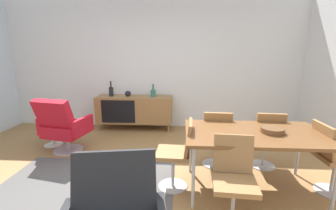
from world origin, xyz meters
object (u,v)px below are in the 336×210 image
vase_ceramic_small (111,91)px  dining_chair_far_end (331,156)px  wooden_bowl_on_table (272,130)px  fruit_bowl (50,115)px  dining_chair_back_right (266,137)px  dining_chair_back_left (216,136)px  vase_sculptural_dark (128,94)px  lounge_chair_red (63,125)px  dining_table (255,135)px  dining_chair_near_window (178,152)px  sideboard (134,109)px  dining_chair_front_left (234,178)px  vase_cobalt (153,93)px  side_table_round (52,128)px

vase_ceramic_small → dining_chair_far_end: bearing=-33.8°
wooden_bowl_on_table → fruit_bowl: 3.57m
dining_chair_back_right → dining_chair_back_left: same height
vase_sculptural_dark → lounge_chair_red: bearing=-122.5°
wooden_bowl_on_table → dining_table: bearing=177.5°
vase_sculptural_dark → dining_chair_far_end: 3.62m
vase_ceramic_small → dining_chair_near_window: size_ratio=0.38×
sideboard → lounge_chair_red: lounge_chair_red is taller
dining_chair_front_left → dining_chair_back_left: (-0.01, 1.12, 0.00)m
vase_cobalt → dining_chair_back_left: (1.10, -1.61, -0.33)m
vase_ceramic_small → dining_chair_back_left: (2.00, -1.61, -0.36)m
dining_chair_near_window → dining_chair_back_right: bearing=24.5°
wooden_bowl_on_table → dining_chair_far_end: size_ratio=0.30×
dining_table → wooden_bowl_on_table: wooden_bowl_on_table is taller
vase_ceramic_small → lounge_chair_red: bearing=-109.3°
dining_chair_near_window → dining_table: bearing=0.2°
wooden_bowl_on_table → lounge_chair_red: (-2.98, 0.92, -0.30)m
dining_chair_far_end → side_table_round: (-4.05, 1.20, -0.15)m
side_table_round → fruit_bowl: size_ratio=2.60×
sideboard → dining_chair_near_window: (0.97, -2.17, 0.03)m
sideboard → vase_sculptural_dark: 0.36m
dining_chair_near_window → side_table_round: 2.58m
lounge_chair_red → side_table_round: 0.49m
vase_ceramic_small → dining_chair_near_window: 2.64m
wooden_bowl_on_table → dining_chair_back_left: size_ratio=0.30×
vase_sculptural_dark → fruit_bowl: bearing=-140.5°
dining_table → lounge_chair_red: lounge_chair_red is taller
vase_cobalt → side_table_round: (-1.71, -0.97, -0.48)m
vase_cobalt → vase_sculptural_dark: 0.54m
sideboard → dining_chair_back_left: 2.20m
dining_chair_back_right → dining_chair_back_left: bearing=-180.0°
vase_sculptural_dark → vase_ceramic_small: vase_ceramic_small is taller
sideboard → vase_ceramic_small: (-0.49, 0.00, 0.39)m
dining_table → side_table_round: (-3.17, 1.20, -0.38)m
sideboard → side_table_round: size_ratio=3.08×
vase_sculptural_dark → dining_table: size_ratio=0.08×
dining_chair_far_end → fruit_bowl: bearing=163.5°
vase_cobalt → wooden_bowl_on_table: bearing=-52.9°
dining_table → dining_chair_front_left: bearing=-121.7°
wooden_bowl_on_table → dining_chair_front_left: size_ratio=0.30×
vase_sculptural_dark → dining_table: 2.94m
vase_ceramic_small → dining_chair_far_end: (3.24, -2.17, -0.36)m
fruit_bowl → dining_table: bearing=-20.8°
dining_table → fruit_bowl: dining_table is taller
dining_chair_front_left → side_table_round: bearing=148.0°
vase_cobalt → fruit_bowl: bearing=-150.6°
vase_sculptural_dark → dining_table: (1.99, -2.17, -0.08)m
vase_ceramic_small → dining_chair_front_left: (2.01, -2.73, -0.36)m
vase_sculptural_dark → lounge_chair_red: size_ratio=0.13×
dining_table → dining_chair_far_end: dining_chair_far_end is taller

